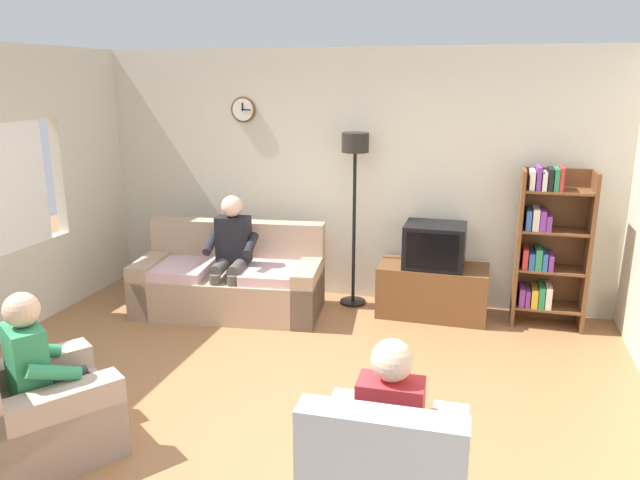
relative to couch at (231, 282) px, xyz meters
The scene contains 11 objects.
ground_plane 2.13m from the couch, 59.39° to the right, with size 12.00×12.00×0.00m, color #9E6B42.
back_wall_assembly 1.72m from the couch, 38.52° to the left, with size 6.20×0.17×2.70m.
couch is the anchor object (origin of this frame).
tv_stand 2.11m from the couch, 12.09° to the left, with size 1.10×0.56×0.53m.
tv 2.15m from the couch, 11.44° to the left, with size 0.60×0.49×0.44m.
bookshelf 3.21m from the couch, ahead, with size 0.68×0.36×1.59m.
floor_lamp 1.74m from the couch, 24.23° to the left, with size 0.28×0.28×1.85m.
armchair_near_window 2.71m from the couch, 93.71° to the right, with size 1.16×1.18×0.90m.
person_on_couch 0.41m from the couch, 58.22° to the right, with size 0.55×0.57×1.24m.
person_in_left_armchair 2.65m from the couch, 92.69° to the right, with size 0.62×0.64×1.12m.
person_in_right_armchair 3.44m from the couch, 51.56° to the right, with size 0.52×0.54×1.12m.
Camera 1 is at (1.47, -3.75, 2.39)m, focal length 34.02 mm.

